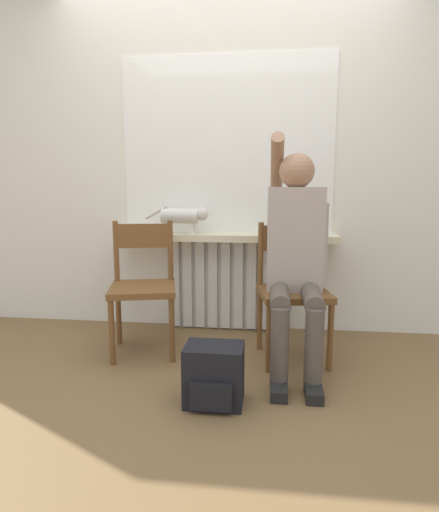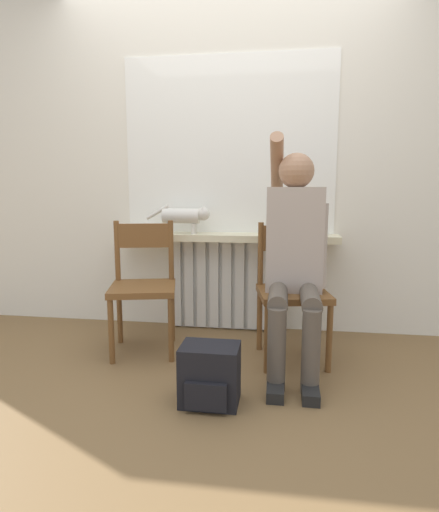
{
  "view_description": "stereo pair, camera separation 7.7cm",
  "coord_description": "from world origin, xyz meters",
  "px_view_note": "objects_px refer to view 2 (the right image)",
  "views": [
    {
      "loc": [
        0.34,
        -2.04,
        1.09
      ],
      "look_at": [
        0.0,
        0.74,
        0.64
      ],
      "focal_mm": 30.0,
      "sensor_mm": 36.0,
      "label": 1
    },
    {
      "loc": [
        0.42,
        -2.03,
        1.09
      ],
      "look_at": [
        0.0,
        0.74,
        0.64
      ],
      "focal_mm": 30.0,
      "sensor_mm": 36.0,
      "label": 2
    }
  ],
  "objects_px": {
    "chair_right": "(292,289)",
    "cat": "(185,216)",
    "person": "(295,250)",
    "backpack": "(210,375)",
    "chair_left": "(143,284)"
  },
  "relations": [
    {
      "from": "chair_right",
      "to": "backpack",
      "type": "bearing_deg",
      "value": -132.25
    },
    {
      "from": "chair_right",
      "to": "backpack",
      "type": "distance_m",
      "value": 0.83
    },
    {
      "from": "cat",
      "to": "chair_right",
      "type": "bearing_deg",
      "value": -27.83
    },
    {
      "from": "cat",
      "to": "chair_left",
      "type": "bearing_deg",
      "value": -115.31
    },
    {
      "from": "chair_left",
      "to": "chair_right",
      "type": "xyz_separation_m",
      "value": [
        0.97,
        0.0,
        0.0
      ]
    },
    {
      "from": "chair_left",
      "to": "backpack",
      "type": "bearing_deg",
      "value": -63.21
    },
    {
      "from": "chair_right",
      "to": "cat",
      "type": "xyz_separation_m",
      "value": [
        -0.78,
        0.41,
        0.43
      ]
    },
    {
      "from": "cat",
      "to": "person",
      "type": "bearing_deg",
      "value": -33.46
    },
    {
      "from": "chair_right",
      "to": "backpack",
      "type": "relative_size",
      "value": 2.84
    },
    {
      "from": "chair_left",
      "to": "person",
      "type": "xyz_separation_m",
      "value": [
        0.98,
        -0.11,
        0.26
      ]
    },
    {
      "from": "backpack",
      "to": "cat",
      "type": "bearing_deg",
      "value": 108.93
    },
    {
      "from": "chair_right",
      "to": "backpack",
      "type": "height_order",
      "value": "chair_right"
    },
    {
      "from": "chair_right",
      "to": "cat",
      "type": "height_order",
      "value": "cat"
    },
    {
      "from": "person",
      "to": "cat",
      "type": "xyz_separation_m",
      "value": [
        -0.79,
        0.52,
        0.16
      ]
    },
    {
      "from": "chair_right",
      "to": "person",
      "type": "bearing_deg",
      "value": -95.95
    }
  ]
}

